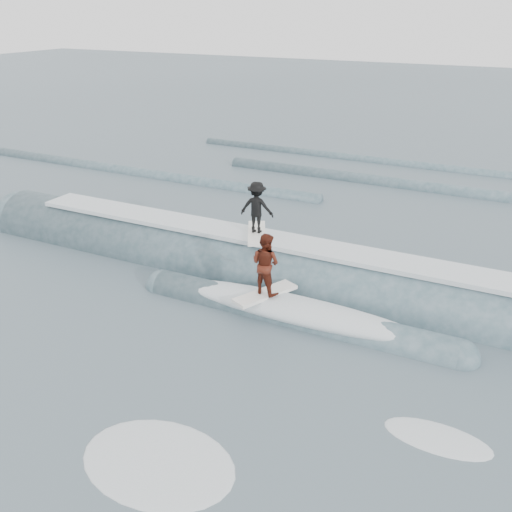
% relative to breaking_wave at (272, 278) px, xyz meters
% --- Properties ---
extents(ground, '(160.00, 160.00, 0.00)m').
position_rel_breaking_wave_xyz_m(ground, '(-0.18, -5.94, -0.03)').
color(ground, '#3C4F57').
rests_on(ground, ground).
extents(breaking_wave, '(24.44, 4.07, 2.58)m').
position_rel_breaking_wave_xyz_m(breaking_wave, '(0.00, 0.00, 0.00)').
color(breaking_wave, '#344E58').
rests_on(breaking_wave, ground).
extents(surfer_black, '(1.39, 2.03, 1.75)m').
position_rel_breaking_wave_xyz_m(surfer_black, '(-0.65, 0.22, 2.17)').
color(surfer_black, white).
rests_on(surfer_black, ground).
extents(surfer_red, '(1.34, 2.05, 1.89)m').
position_rel_breaking_wave_xyz_m(surfer_red, '(0.72, -1.98, 1.40)').
color(surfer_red, white).
rests_on(surfer_red, ground).
extents(whitewater, '(16.89, 7.16, 0.10)m').
position_rel_breaking_wave_xyz_m(whitewater, '(-0.63, -7.83, -0.03)').
color(whitewater, white).
rests_on(whitewater, ground).
extents(far_swells, '(37.46, 8.65, 0.80)m').
position_rel_breaking_wave_xyz_m(far_swells, '(-2.97, 11.71, -0.03)').
color(far_swells, '#344E58').
rests_on(far_swells, ground).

